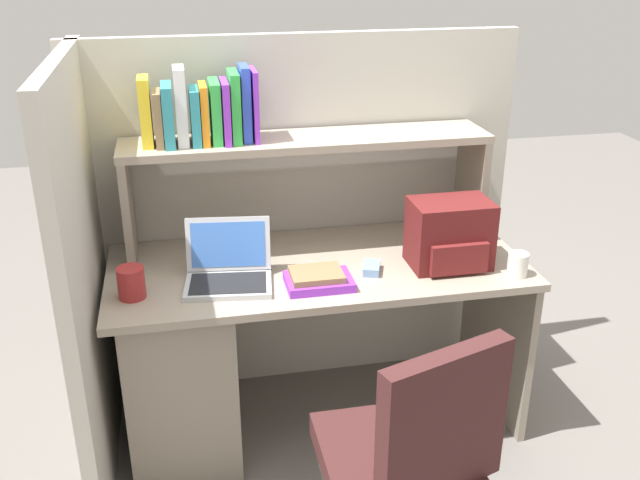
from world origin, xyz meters
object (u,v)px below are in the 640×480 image
paper_cup (518,264)px  snack_canister (131,283)px  backpack (450,235)px  computer_mouse (372,268)px  laptop (228,269)px

paper_cup → snack_canister: 1.41m
backpack → computer_mouse: (-0.31, -0.00, -0.11)m
computer_mouse → paper_cup: (0.52, -0.14, 0.03)m
snack_canister → backpack: bearing=1.4°
laptop → snack_canister: bearing=-171.3°
laptop → computer_mouse: bearing=-2.7°
backpack → paper_cup: (0.22, -0.14, -0.08)m
laptop → paper_cup: size_ratio=3.79×
backpack → snack_canister: (-1.18, -0.03, -0.07)m
backpack → snack_canister: backpack is taller
laptop → snack_canister: (-0.34, -0.05, 0.01)m
laptop → paper_cup: bearing=-8.7°
paper_cup → laptop: bearing=171.3°
snack_canister → paper_cup: bearing=-4.4°
paper_cup → backpack: bearing=147.8°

